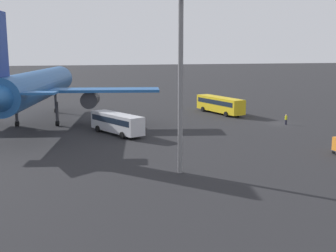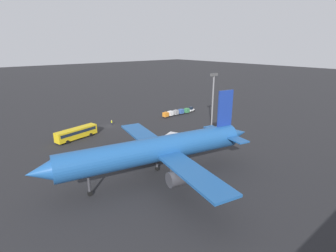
# 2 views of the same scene
# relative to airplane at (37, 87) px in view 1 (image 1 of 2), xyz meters

# --- Properties ---
(ground_plane) EXTENTS (600.00, 600.00, 0.00)m
(ground_plane) POSITION_rel_airplane_xyz_m (-9.84, -39.57, -6.42)
(ground_plane) COLOR #232326
(airplane) EXTENTS (46.79, 40.20, 17.06)m
(airplane) POSITION_rel_airplane_xyz_m (0.00, 0.00, 0.00)
(airplane) COLOR #1E5193
(airplane) RESTS_ON ground
(shuttle_bus_near) EXTENTS (12.97, 5.46, 3.25)m
(shuttle_bus_near) POSITION_rel_airplane_xyz_m (3.73, -34.04, -4.47)
(shuttle_bus_near) COLOR gold
(shuttle_bus_near) RESTS_ON ground
(shuttle_bus_far) EXTENTS (10.71, 6.75, 3.08)m
(shuttle_bus_far) POSITION_rel_airplane_xyz_m (-11.53, -11.32, -4.56)
(shuttle_bus_far) COLOR silver
(shuttle_bus_far) RESTS_ON ground
(worker_person) EXTENTS (0.38, 0.38, 1.74)m
(worker_person) POSITION_rel_airplane_xyz_m (-10.85, -39.97, -5.55)
(worker_person) COLOR #1E1E2D
(worker_person) RESTS_ON ground
(light_pole) EXTENTS (2.80, 0.70, 18.12)m
(light_pole) POSITION_rel_airplane_xyz_m (-33.12, -14.48, 4.65)
(light_pole) COLOR slate
(light_pole) RESTS_ON ground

